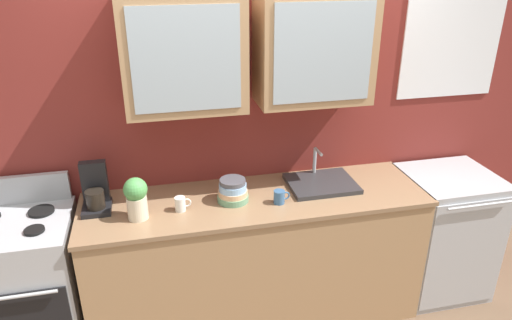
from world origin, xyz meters
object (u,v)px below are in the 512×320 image
Objects in this scene: bowl_stack at (233,191)px; coffee_maker at (95,192)px; stove_range at (28,289)px; sink_faucet at (321,183)px; cup_near_sink at (280,197)px; cup_near_bowls at (181,204)px; vase at (136,197)px; dishwasher at (442,233)px.

coffee_maker reaches higher than bowl_stack.
sink_faucet reaches higher than stove_range.
cup_near_bowls is at bearing 175.64° from cup_near_sink.
vase is 0.28× the size of dishwasher.
vase is 0.30m from coffee_maker.
cup_near_sink is 0.11× the size of dishwasher.
cup_near_bowls is (0.25, 0.03, -0.09)m from vase.
sink_faucet is 0.38m from cup_near_sink.
sink_faucet is at bearing 7.37° from vase.
stove_range is at bearing -168.85° from coffee_maker.
dishwasher is at bearing -0.09° from stove_range.
stove_range is 0.74m from coffee_maker.
dishwasher is (0.94, -0.07, -0.49)m from sink_faucet.
stove_range is at bearing 173.02° from vase.
stove_range is 0.93m from vase.
bowl_stack is 0.29m from cup_near_sink.
vase reaches higher than bowl_stack.
vase is at bearing -36.28° from coffee_maker.
coffee_maker reaches higher than cup_near_bowls.
cup_near_bowls is (0.96, -0.05, 0.50)m from stove_range.
cup_near_bowls is (-0.94, -0.12, 0.03)m from sink_faucet.
vase is 0.89× the size of coffee_maker.
dishwasher is (1.28, 0.10, -0.51)m from cup_near_sink.
cup_near_sink is (0.86, -0.01, -0.10)m from vase.
coffee_maker is at bearing 163.47° from cup_near_bowls.
cup_near_bowls is 1.95m from dishwasher.
coffee_maker is (-1.10, 0.19, 0.06)m from cup_near_sink.
dishwasher is (2.13, 0.08, -0.61)m from vase.
stove_range is 2.84m from dishwasher.
dishwasher is at bearing 0.08° from bowl_stack.
stove_range is at bearing 179.91° from dishwasher.
stove_range reaches higher than cup_near_sink.
bowl_stack is 0.76× the size of vase.
sink_faucet is 1.71× the size of vase.
cup_near_bowls is (-0.33, -0.05, -0.02)m from bowl_stack.
dishwasher is (2.84, -0.00, -0.01)m from stove_range.
stove_range is 1.64m from cup_near_sink.
bowl_stack reaches higher than cup_near_sink.
stove_range is at bearing 176.30° from cup_near_sink.
vase is 2.59× the size of cup_near_bowls.
vase is at bearing 179.04° from cup_near_sink.
vase is 2.51× the size of cup_near_sink.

